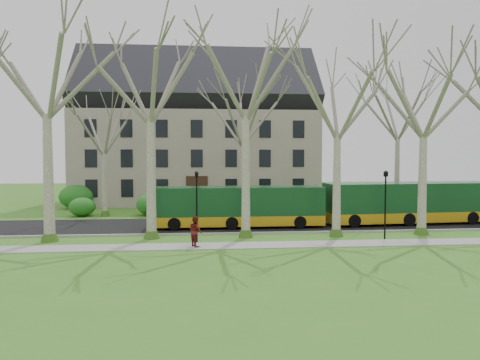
% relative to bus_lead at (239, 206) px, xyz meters
% --- Properties ---
extents(ground, '(120.00, 120.00, 0.00)m').
position_rel_bus_lead_xyz_m(ground, '(2.91, -4.33, -1.60)').
color(ground, '#3E7A23').
rests_on(ground, ground).
extents(sidewalk, '(70.00, 2.00, 0.06)m').
position_rel_bus_lead_xyz_m(sidewalk, '(2.91, -6.83, -1.57)').
color(sidewalk, gray).
rests_on(sidewalk, ground).
extents(road, '(80.00, 8.00, 0.06)m').
position_rel_bus_lead_xyz_m(road, '(2.91, 1.17, -1.57)').
color(road, black).
rests_on(road, ground).
extents(curb, '(80.00, 0.25, 0.14)m').
position_rel_bus_lead_xyz_m(curb, '(2.91, -2.83, -1.53)').
color(curb, '#A5A39E').
rests_on(curb, ground).
extents(building, '(26.50, 12.20, 16.00)m').
position_rel_bus_lead_xyz_m(building, '(-3.09, 19.67, 6.47)').
color(building, gray).
rests_on(building, ground).
extents(tree_row_verge, '(49.00, 7.00, 14.00)m').
position_rel_bus_lead_xyz_m(tree_row_verge, '(2.91, -4.03, 5.40)').
color(tree_row_verge, gray).
rests_on(tree_row_verge, ground).
extents(tree_row_far, '(33.00, 7.00, 12.00)m').
position_rel_bus_lead_xyz_m(tree_row_far, '(1.58, 6.67, 4.40)').
color(tree_row_far, gray).
rests_on(tree_row_far, ground).
extents(lamp_row, '(36.22, 0.22, 4.30)m').
position_rel_bus_lead_xyz_m(lamp_row, '(2.91, -5.33, 0.97)').
color(lamp_row, black).
rests_on(lamp_row, ground).
extents(hedges, '(30.60, 8.60, 2.00)m').
position_rel_bus_lead_xyz_m(hedges, '(-1.75, 9.67, -0.60)').
color(hedges, '#185518').
rests_on(hedges, ground).
extents(bus_lead, '(12.32, 2.62, 3.08)m').
position_rel_bus_lead_xyz_m(bus_lead, '(0.00, 0.00, 0.00)').
color(bus_lead, '#12401E').
rests_on(bus_lead, road).
extents(bus_follow, '(13.25, 3.72, 3.27)m').
position_rel_bus_lead_xyz_m(bus_follow, '(13.21, 0.54, 0.10)').
color(bus_follow, '#12401E').
rests_on(bus_follow, road).
extents(pedestrian_b, '(0.98, 1.07, 1.78)m').
position_rel_bus_lead_xyz_m(pedestrian_b, '(-3.16, -6.97, -0.65)').
color(pedestrian_b, maroon).
rests_on(pedestrian_b, sidewalk).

